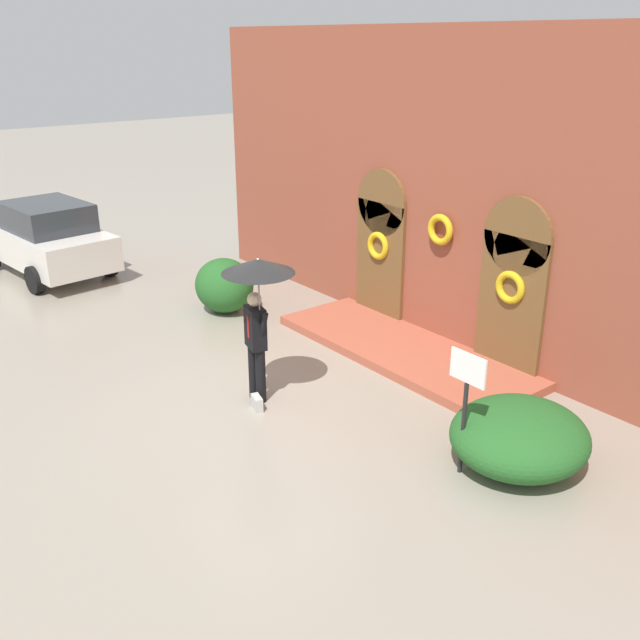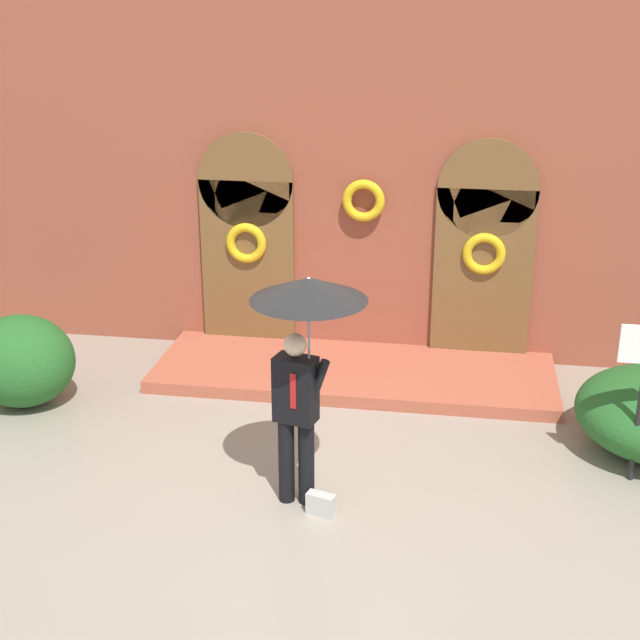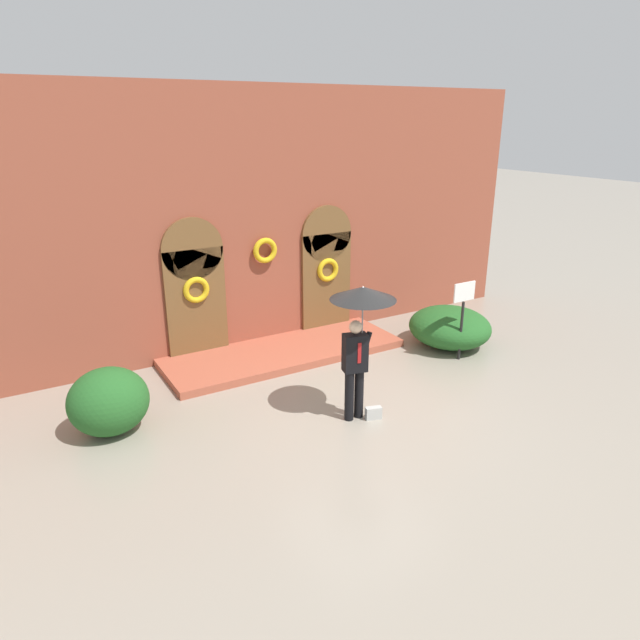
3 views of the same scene
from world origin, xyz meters
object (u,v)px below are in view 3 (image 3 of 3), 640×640
at_px(shrub_left, 109,401).
at_px(shrub_right, 450,327).
at_px(sign_post, 463,308).
at_px(person_with_umbrella, 361,313).
at_px(handbag, 373,413).

height_order(shrub_left, shrub_right, shrub_left).
relative_size(sign_post, shrub_right, 0.91).
distance_m(person_with_umbrella, sign_post, 3.49).
relative_size(handbag, sign_post, 0.16).
bearing_deg(sign_post, person_with_umbrella, -163.52).
height_order(handbag, sign_post, sign_post).
bearing_deg(shrub_right, handbag, -151.36).
relative_size(handbag, shrub_left, 0.21).
height_order(handbag, shrub_left, shrub_left).
bearing_deg(person_with_umbrella, shrub_right, 24.90).
relative_size(handbag, shrub_right, 0.15).
bearing_deg(sign_post, handbag, -159.31).
distance_m(handbag, shrub_left, 4.43).
relative_size(person_with_umbrella, shrub_right, 1.25).
bearing_deg(shrub_right, person_with_umbrella, -155.10).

